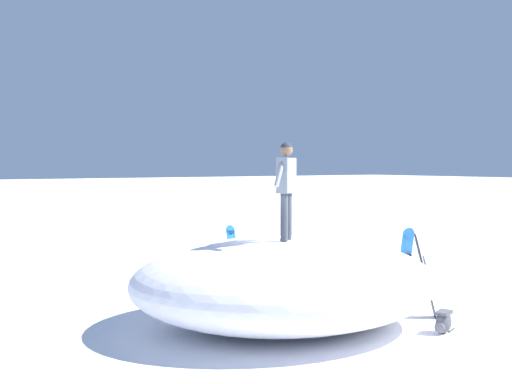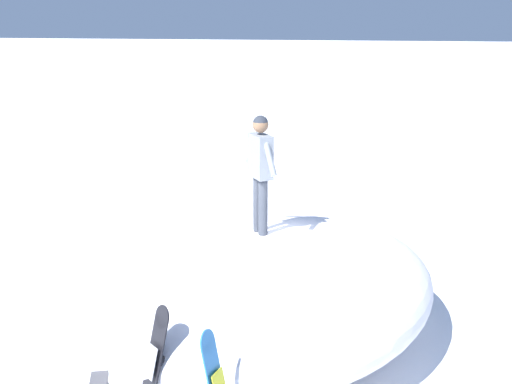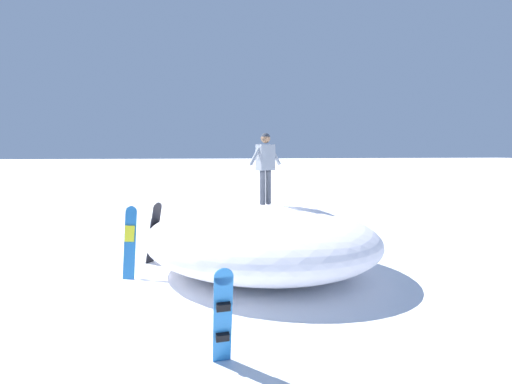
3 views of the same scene
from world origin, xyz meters
name	(u,v)px [view 1 (image 1 of 3)]	position (x,y,z in m)	size (l,w,h in m)	color
ground	(320,327)	(0.00, 0.00, 0.00)	(240.00, 240.00, 0.00)	white
snow_mound	(285,282)	(0.52, -0.41, 0.85)	(5.84, 4.52, 1.69)	white
snowboarder_standing	(286,181)	(0.69, -0.13, 2.77)	(0.93, 0.65, 1.78)	#333842
snowboard_primary_upright	(424,274)	(-2.20, 0.61, 0.88)	(0.52, 0.50, 1.70)	black
snowboard_secondary_upright	(233,254)	(-0.56, -4.14, 0.78)	(0.30, 0.40, 1.52)	#2672BF
snowboard_tertiary_upright	(405,265)	(-2.62, -0.29, 0.89)	(0.36, 0.40, 1.72)	#2672BF
backpack_near	(443,322)	(-1.63, 1.54, 0.21)	(0.65, 0.40, 0.41)	#4C4C51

